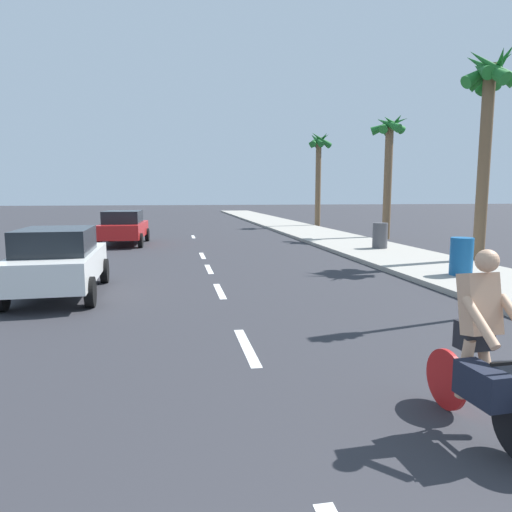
{
  "coord_description": "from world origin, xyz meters",
  "views": [
    {
      "loc": [
        -1.07,
        0.43,
        2.34
      ],
      "look_at": [
        0.56,
        9.52,
        1.1
      ],
      "focal_mm": 32.51,
      "sensor_mm": 36.0,
      "label": 1
    }
  ],
  "objects": [
    {
      "name": "sidewalk_strip",
      "position": [
        7.0,
        22.0,
        0.07
      ],
      "size": [
        3.6,
        80.0,
        0.14
      ],
      "primitive_type": "cube",
      "color": "#9E998E",
      "rests_on": "ground"
    },
    {
      "name": "palm_tree_far",
      "position": [
        9.87,
        22.98,
        4.69
      ],
      "size": [
        1.89,
        1.7,
        6.43
      ],
      "color": "brown",
      "rests_on": "ground"
    },
    {
      "name": "ground_plane",
      "position": [
        0.0,
        20.0,
        0.0
      ],
      "size": [
        160.0,
        160.0,
        0.0
      ],
      "primitive_type": "plane",
      "color": "#2D2D33"
    },
    {
      "name": "lane_stripe_3",
      "position": [
        0.0,
        11.42,
        0.0
      ],
      "size": [
        0.16,
        1.8,
        0.01
      ],
      "primitive_type": "cube",
      "color": "white",
      "rests_on": "ground"
    },
    {
      "name": "cyclist",
      "position": [
        1.81,
        4.27,
        0.83
      ],
      "size": [
        0.64,
        1.71,
        1.82
      ],
      "rotation": [
        0.0,
        0.0,
        3.19
      ],
      "color": "black",
      "rests_on": "ground"
    },
    {
      "name": "lane_stripe_2",
      "position": [
        0.0,
        7.24,
        0.0
      ],
      "size": [
        0.16,
        1.8,
        0.01
      ],
      "primitive_type": "cube",
      "color": "white",
      "rests_on": "ground"
    },
    {
      "name": "palm_tree_mid",
      "position": [
        9.04,
        14.34,
        5.4
      ],
      "size": [
        1.79,
        1.91,
        7.06
      ],
      "color": "brown",
      "rests_on": "ground"
    },
    {
      "name": "lane_stripe_6",
      "position": [
        0.0,
        25.98,
        0.0
      ],
      "size": [
        0.16,
        1.8,
        0.01
      ],
      "primitive_type": "cube",
      "color": "white",
      "rests_on": "ground"
    },
    {
      "name": "lane_stripe_5",
      "position": [
        0.0,
        18.01,
        0.0
      ],
      "size": [
        0.16,
        1.8,
        0.01
      ],
      "primitive_type": "cube",
      "color": "white",
      "rests_on": "ground"
    },
    {
      "name": "trash_bin_near",
      "position": [
        6.64,
        11.74,
        0.65
      ],
      "size": [
        0.6,
        0.6,
        1.03
      ],
      "primitive_type": "cylinder",
      "color": "#14518C",
      "rests_on": "sidewalk_strip"
    },
    {
      "name": "parked_car_white",
      "position": [
        -3.69,
        11.6,
        0.84
      ],
      "size": [
        1.98,
        4.08,
        1.57
      ],
      "rotation": [
        0.0,
        0.0,
        0.03
      ],
      "color": "white",
      "rests_on": "ground"
    },
    {
      "name": "parked_car_red",
      "position": [
        -3.32,
        22.59,
        0.84
      ],
      "size": [
        2.13,
        4.33,
        1.57
      ],
      "rotation": [
        0.0,
        0.0,
        -0.05
      ],
      "color": "red",
      "rests_on": "ground"
    },
    {
      "name": "palm_tree_distant",
      "position": [
        9.08,
        32.21,
        5.0
      ],
      "size": [
        1.84,
        1.85,
        6.74
      ],
      "color": "brown",
      "rests_on": "ground"
    },
    {
      "name": "lane_stripe_4",
      "position": [
        0.0,
        14.78,
        0.0
      ],
      "size": [
        0.16,
        1.8,
        0.01
      ],
      "primitive_type": "cube",
      "color": "white",
      "rests_on": "ground"
    },
    {
      "name": "trash_bin_far",
      "position": [
        7.22,
        18.05,
        0.66
      ],
      "size": [
        0.6,
        0.6,
        1.03
      ],
      "primitive_type": "cylinder",
      "color": "#47474C",
      "rests_on": "sidewalk_strip"
    }
  ]
}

